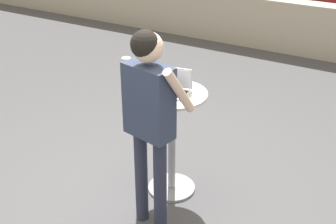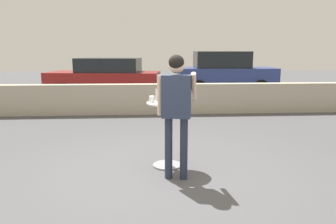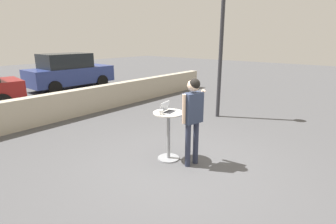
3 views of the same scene
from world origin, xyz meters
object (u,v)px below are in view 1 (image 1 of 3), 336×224
(laptop, at_px, (172,87))
(coffee_mug, at_px, (149,82))
(standing_person, at_px, (149,108))
(cafe_table, at_px, (172,132))

(laptop, distance_m, coffee_mug, 0.23)
(laptop, distance_m, standing_person, 0.55)
(cafe_table, bearing_deg, standing_person, -79.92)
(standing_person, bearing_deg, laptop, 100.69)
(cafe_table, height_order, coffee_mug, coffee_mug)
(cafe_table, xyz_separation_m, coffee_mug, (-0.24, 0.00, 0.45))
(laptop, relative_size, standing_person, 0.20)
(coffee_mug, bearing_deg, cafe_table, -0.22)
(laptop, height_order, standing_person, standing_person)
(coffee_mug, distance_m, standing_person, 0.63)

